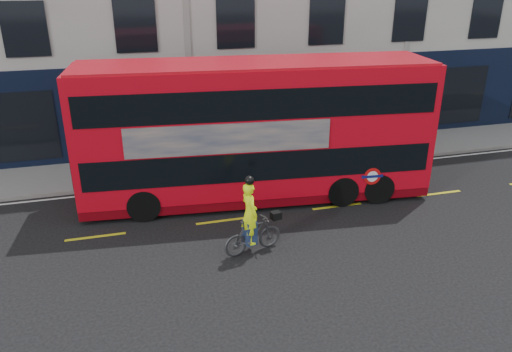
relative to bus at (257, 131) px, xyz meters
name	(u,v)px	position (x,y,z in m)	size (l,w,h in m)	color
ground	(234,243)	(-1.57, -3.04, -2.46)	(120.00, 120.00, 0.00)	black
pavement	(199,165)	(-1.57, 3.46, -2.40)	(60.00, 3.00, 0.12)	gray
kerb	(205,178)	(-1.57, 1.96, -2.40)	(60.00, 0.12, 0.13)	slate
road_edge_line	(206,183)	(-1.57, 1.66, -2.46)	(58.00, 0.10, 0.01)	silver
lane_dashes	(223,221)	(-1.57, -1.54, -2.46)	(58.00, 0.12, 0.01)	gold
bus	(257,131)	(0.00, 0.00, 0.00)	(12.11, 3.85, 4.80)	red
cyclist	(252,227)	(-1.16, -3.63, -1.65)	(1.86, 0.90, 2.40)	#3F4144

